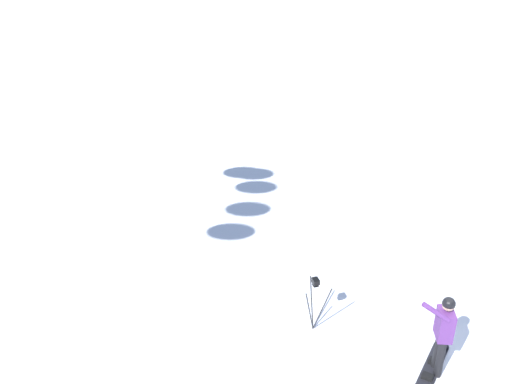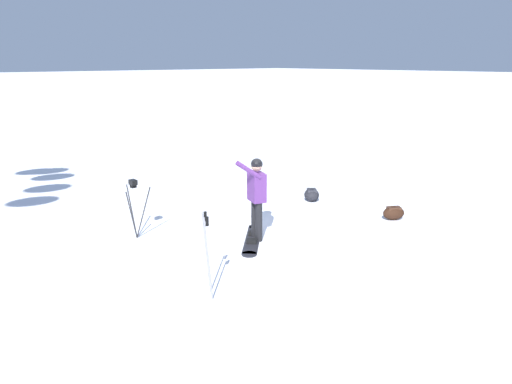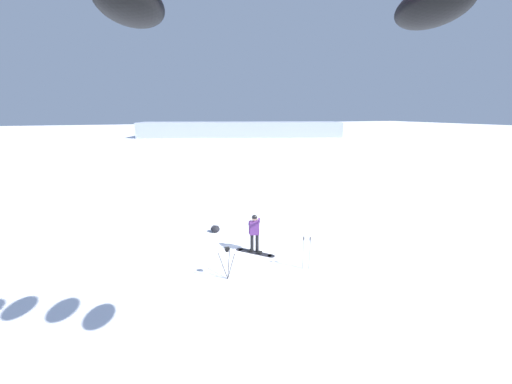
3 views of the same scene
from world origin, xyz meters
TOP-DOWN VIEW (x-y plane):
  - ground_plane at (0.00, 0.00)m, footprint 300.00×300.00m
  - snowboarder at (-0.44, -0.14)m, footprint 0.74×0.46m
  - snowboard at (-0.53, -0.13)m, footprint 1.39×1.33m
  - gear_bag_large at (2.70, -1.37)m, footprint 0.58×0.52m
  - camera_tripod at (-2.20, 1.56)m, footprint 0.57×0.55m
  - gear_bag_small at (2.44, 0.87)m, footprint 0.59×0.60m
  - ski_poles at (-2.61, -1.41)m, footprint 0.24×0.27m

SIDE VIEW (x-z plane):
  - ground_plane at x=0.00m, z-range 0.00..0.00m
  - snowboard at x=-0.53m, z-range -0.03..0.07m
  - gear_bag_large at x=2.70m, z-range 0.01..0.32m
  - gear_bag_small at x=2.44m, z-range 0.01..0.33m
  - ski_poles at x=-2.61m, z-range 0.20..1.54m
  - camera_tripod at x=-2.20m, z-range 0.27..1.51m
  - snowboarder at x=-0.44m, z-range 0.17..1.87m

